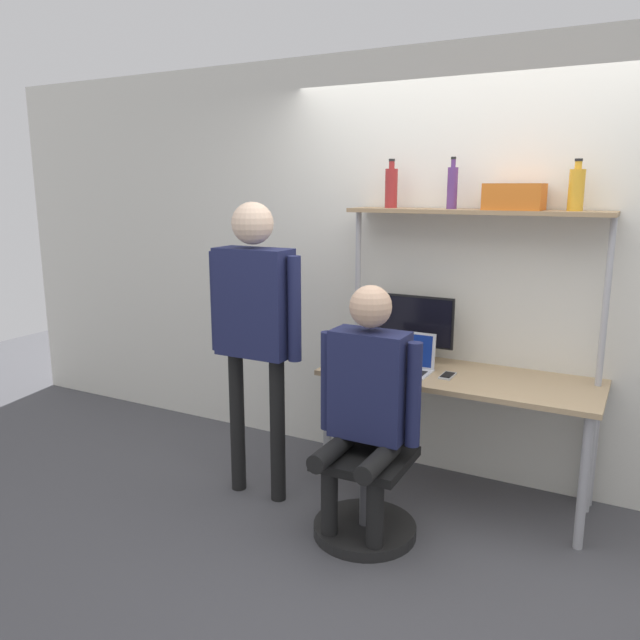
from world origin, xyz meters
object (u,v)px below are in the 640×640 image
object	(u,v)px
bottle_purple	(452,187)
bottle_amber	(576,189)
office_chair	(368,483)
bottle_red	(391,187)
monitor	(412,326)
laptop	(408,360)
cell_phone	(448,376)
person_seated	(366,393)
storage_box	(514,197)
person_standing	(254,311)

from	to	relation	value
bottle_purple	bottle_amber	bearing A→B (deg)	0.00
office_chair	bottle_red	distance (m)	1.77
monitor	office_chair	bearing A→B (deg)	-86.22
laptop	office_chair	xyz separation A→B (m)	(-0.00, -0.57, -0.55)
cell_phone	bottle_purple	distance (m)	1.11
person_seated	bottle_purple	distance (m)	1.35
cell_phone	person_seated	bearing A→B (deg)	-112.45
bottle_red	bottle_purple	bearing A→B (deg)	0.00
laptop	cell_phone	xyz separation A→B (m)	(0.25, -0.01, -0.06)
person_seated	storage_box	xyz separation A→B (m)	(0.52, 0.84, 0.99)
monitor	person_standing	size ratio (longest dim) A/B	0.30
bottle_amber	bottle_red	distance (m)	1.07
bottle_red	bottle_amber	bearing A→B (deg)	0.00
office_chair	bottle_purple	bearing A→B (deg)	78.38
cell_phone	monitor	bearing A→B (deg)	145.53
person_seated	bottle_red	xyz separation A→B (m)	(-0.22, 0.84, 1.05)
person_standing	bottle_red	size ratio (longest dim) A/B	6.01
cell_phone	bottle_amber	size ratio (longest dim) A/B	0.54
monitor	laptop	distance (m)	0.26
monitor	laptop	world-z (taller)	monitor
laptop	storage_box	distance (m)	1.12
bottle_red	storage_box	world-z (taller)	bottle_red
monitor	bottle_purple	distance (m)	0.88
monitor	bottle_red	size ratio (longest dim) A/B	1.80
monitor	laptop	size ratio (longest dim) A/B	1.79
office_chair	cell_phone	bearing A→B (deg)	65.83
monitor	cell_phone	bearing A→B (deg)	-34.47
laptop	bottle_amber	size ratio (longest dim) A/B	1.08
bottle_red	office_chair	bearing A→B (deg)	-74.31
cell_phone	bottle_red	bearing A→B (deg)	153.92
person_standing	storage_box	world-z (taller)	storage_box
person_seated	person_standing	world-z (taller)	person_standing
monitor	bottle_purple	size ratio (longest dim) A/B	1.78
monitor	person_seated	distance (m)	0.84
cell_phone	person_seated	xyz separation A→B (m)	(-0.25, -0.61, 0.03)
bottle_amber	storage_box	world-z (taller)	bottle_amber
monitor	cell_phone	world-z (taller)	monitor
office_chair	bottle_amber	bearing A→B (deg)	43.10
office_chair	bottle_purple	world-z (taller)	bottle_purple
bottle_amber	bottle_purple	distance (m)	0.68
monitor	storage_box	world-z (taller)	storage_box
person_seated	bottle_amber	bearing A→B (deg)	44.77
office_chair	bottle_amber	xyz separation A→B (m)	(0.84, 0.79, 1.56)
bottle_amber	storage_box	xyz separation A→B (m)	(-0.32, 0.00, -0.04)
laptop	bottle_red	world-z (taller)	bottle_red
monitor	bottle_red	distance (m)	0.87
office_chair	person_seated	world-z (taller)	person_seated
office_chair	bottle_red	size ratio (longest dim) A/B	3.10
person_seated	storage_box	size ratio (longest dim) A/B	4.32
person_standing	bottle_purple	world-z (taller)	bottle_purple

